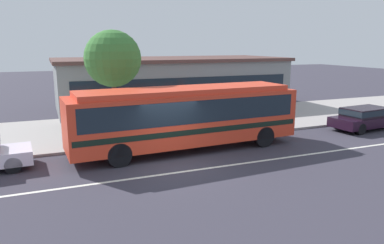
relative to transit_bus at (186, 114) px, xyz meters
The scene contains 9 objects.
ground_plane 2.91m from the transit_bus, 122.01° to the right, with size 120.00×120.00×0.00m, color #36333F.
sidewalk_slab 5.73m from the transit_bus, 103.16° to the left, with size 60.00×8.00×0.12m, color #9F9895.
lane_stripe_center 3.51m from the transit_bus, 114.06° to the right, with size 56.00×0.16×0.01m, color silver.
transit_bus is the anchor object (origin of this frame).
sedan_far_ahead 11.28m from the transit_bus, ahead, with size 4.73×2.20×1.29m.
pedestrian_waiting_near_sign 5.06m from the transit_bus, 151.18° to the left, with size 0.47×0.47×1.69m.
pedestrian_walking_along_curb 4.41m from the transit_bus, 51.00° to the left, with size 0.35×0.35×1.65m.
street_tree_near_stop 5.06m from the transit_bus, 125.94° to the left, with size 2.90×2.90×5.47m.
station_building 11.99m from the transit_bus, 74.22° to the left, with size 17.35×7.67×3.85m.
Camera 1 is at (-4.74, -13.42, 4.85)m, focal length 34.20 mm.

